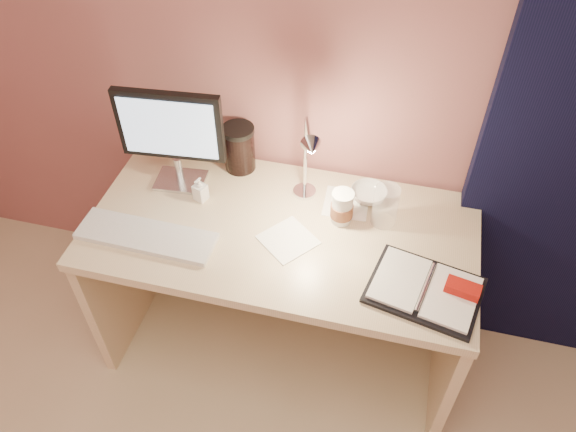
% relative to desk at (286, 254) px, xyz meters
% --- Properties ---
extents(desk, '(1.40, 0.70, 0.73)m').
position_rel_desk_xyz_m(desk, '(0.00, 0.00, 0.00)').
color(desk, beige).
rests_on(desk, ground).
extents(monitor, '(0.39, 0.15, 0.41)m').
position_rel_desk_xyz_m(monitor, '(-0.44, 0.07, 0.47)').
color(monitor, silver).
rests_on(monitor, desk).
extents(keyboard, '(0.50, 0.16, 0.02)m').
position_rel_desk_xyz_m(keyboard, '(-0.45, -0.24, 0.24)').
color(keyboard, white).
rests_on(keyboard, desk).
extents(planner, '(0.40, 0.33, 0.05)m').
position_rel_desk_xyz_m(planner, '(0.53, -0.23, 0.24)').
color(planner, black).
rests_on(planner, desk).
extents(paper_b, '(0.17, 0.17, 0.00)m').
position_rel_desk_xyz_m(paper_b, '(0.21, 0.11, 0.23)').
color(paper_b, white).
rests_on(paper_b, desk).
extents(paper_c, '(0.24, 0.24, 0.00)m').
position_rel_desk_xyz_m(paper_c, '(0.04, -0.13, 0.23)').
color(paper_c, white).
rests_on(paper_c, desk).
extents(coffee_cup, '(0.08, 0.08, 0.13)m').
position_rel_desk_xyz_m(coffee_cup, '(0.20, 0.02, 0.29)').
color(coffee_cup, white).
rests_on(coffee_cup, desk).
extents(clear_cup, '(0.09, 0.09, 0.16)m').
position_rel_desk_xyz_m(clear_cup, '(0.35, 0.05, 0.31)').
color(clear_cup, white).
rests_on(clear_cup, desk).
extents(bowl, '(0.16, 0.16, 0.04)m').
position_rel_desk_xyz_m(bowl, '(0.28, 0.16, 0.25)').
color(bowl, silver).
rests_on(bowl, desk).
extents(lotion_bottle, '(0.06, 0.06, 0.10)m').
position_rel_desk_xyz_m(lotion_bottle, '(-0.33, 0.00, 0.28)').
color(lotion_bottle, white).
rests_on(lotion_bottle, desk).
extents(dark_jar, '(0.12, 0.12, 0.17)m').
position_rel_desk_xyz_m(dark_jar, '(-0.24, 0.22, 0.31)').
color(dark_jar, black).
rests_on(dark_jar, desk).
extents(desk_lamp, '(0.13, 0.23, 0.37)m').
position_rel_desk_xyz_m(desk_lamp, '(0.01, 0.04, 0.46)').
color(desk_lamp, silver).
rests_on(desk_lamp, desk).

